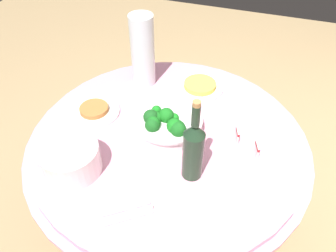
# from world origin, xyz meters

# --- Properties ---
(ground_plane) EXTENTS (6.00, 6.00, 0.00)m
(ground_plane) POSITION_xyz_m (0.00, 0.00, 0.00)
(ground_plane) COLOR tan
(buffet_table) EXTENTS (1.16, 1.16, 0.74)m
(buffet_table) POSITION_xyz_m (0.00, 0.00, 0.38)
(buffet_table) COLOR maroon
(buffet_table) RESTS_ON ground_plane
(broccoli_bowl) EXTENTS (0.28, 0.28, 0.11)m
(broccoli_bowl) POSITION_xyz_m (-0.02, -0.01, 0.79)
(broccoli_bowl) COLOR white
(broccoli_bowl) RESTS_ON buffet_table
(plate_stack) EXTENTS (0.21, 0.21, 0.11)m
(plate_stack) POSITION_xyz_m (0.28, -0.27, 0.80)
(plate_stack) COLOR white
(plate_stack) RESTS_ON buffet_table
(wine_bottle) EXTENTS (0.07, 0.07, 0.34)m
(wine_bottle) POSITION_xyz_m (0.16, 0.14, 0.87)
(wine_bottle) COLOR #1E3723
(wine_bottle) RESTS_ON buffet_table
(decorative_fruit_vase) EXTENTS (0.11, 0.11, 0.34)m
(decorative_fruit_vase) POSITION_xyz_m (-0.32, -0.23, 0.89)
(decorative_fruit_vase) COLOR silver
(decorative_fruit_vase) RESTS_ON buffet_table
(serving_tongs) EXTENTS (0.13, 0.15, 0.01)m
(serving_tongs) POSITION_xyz_m (0.39, 0.00, 0.74)
(serving_tongs) COLOR silver
(serving_tongs) RESTS_ON buffet_table
(food_plate_fried_egg) EXTENTS (0.22, 0.22, 0.03)m
(food_plate_fried_egg) POSITION_xyz_m (-0.34, 0.04, 0.75)
(food_plate_fried_egg) COLOR white
(food_plate_fried_egg) RESTS_ON buffet_table
(food_plate_peanuts) EXTENTS (0.22, 0.22, 0.03)m
(food_plate_peanuts) POSITION_xyz_m (-0.03, -0.35, 0.75)
(food_plate_peanuts) COLOR white
(food_plate_peanuts) RESTS_ON buffet_table
(label_placard_front) EXTENTS (0.05, 0.02, 0.05)m
(label_placard_front) POSITION_xyz_m (-0.06, 0.27, 0.77)
(label_placard_front) COLOR white
(label_placard_front) RESTS_ON buffet_table
(label_placard_mid) EXTENTS (0.05, 0.02, 0.05)m
(label_placard_mid) POSITION_xyz_m (-0.01, 0.35, 0.77)
(label_placard_mid) COLOR white
(label_placard_mid) RESTS_ON buffet_table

